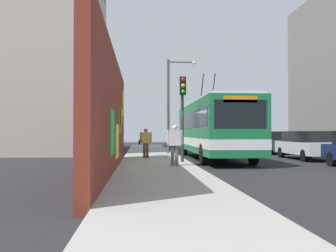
{
  "coord_description": "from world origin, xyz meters",
  "views": [
    {
      "loc": [
        -17.71,
        2.33,
        1.51
      ],
      "look_at": [
        2.28,
        0.81,
        1.86
      ],
      "focal_mm": 39.96,
      "sensor_mm": 36.0,
      "label": 1
    }
  ],
  "objects": [
    {
      "name": "city_bus",
      "position": [
        3.11,
        -1.8,
        1.81
      ],
      "size": [
        11.61,
        2.63,
        5.03
      ],
      "color": "#19723F",
      "rests_on": "ground_plane"
    },
    {
      "name": "pedestrian_at_curb",
      "position": [
        -2.51,
        0.9,
        1.13
      ],
      "size": [
        0.22,
        0.67,
        1.66
      ],
      "color": "#595960",
      "rests_on": "sidewalk_slab"
    },
    {
      "name": "parked_car_black",
      "position": [
        14.21,
        -7.0,
        0.83
      ],
      "size": [
        4.2,
        1.85,
        1.58
      ],
      "color": "black",
      "rests_on": "ground_plane"
    },
    {
      "name": "parked_car_dark_gray",
      "position": [
        8.83,
        -7.0,
        0.83
      ],
      "size": [
        4.73,
        1.78,
        1.58
      ],
      "color": "#38383D",
      "rests_on": "ground_plane"
    },
    {
      "name": "parked_car_white",
      "position": [
        2.54,
        -7.0,
        0.84
      ],
      "size": [
        4.77,
        1.94,
        1.58
      ],
      "color": "white",
      "rests_on": "ground_plane"
    },
    {
      "name": "graffiti_wall",
      "position": [
        -4.03,
        3.35,
        2.14
      ],
      "size": [
        13.9,
        0.32,
        4.29
      ],
      "color": "maroon",
      "rests_on": "ground_plane"
    },
    {
      "name": "sidewalk_slab",
      "position": [
        0.0,
        1.6,
        0.07
      ],
      "size": [
        48.0,
        3.2,
        0.15
      ],
      "primitive_type": "cube",
      "color": "#9E9B93",
      "rests_on": "ground_plane"
    },
    {
      "name": "traffic_light",
      "position": [
        -0.58,
        0.35,
        2.82
      ],
      "size": [
        0.49,
        0.28,
        3.95
      ],
      "color": "#2D382D",
      "rests_on": "sidewalk_slab"
    },
    {
      "name": "building_far_left",
      "position": [
        11.66,
        9.2,
        10.24
      ],
      "size": [
        12.98,
        7.37,
        20.47
      ],
      "color": "#B2A899",
      "rests_on": "ground_plane"
    },
    {
      "name": "street_lamp",
      "position": [
        6.81,
        0.21,
        3.74
      ],
      "size": [
        0.44,
        1.95,
        6.18
      ],
      "color": "#4C4C51",
      "rests_on": "sidewalk_slab"
    },
    {
      "name": "curbside_puddle",
      "position": [
        -0.45,
        -0.6,
        0.0
      ],
      "size": [
        1.27,
        1.27,
        0.0
      ],
      "primitive_type": "cylinder",
      "color": "black",
      "rests_on": "ground_plane"
    },
    {
      "name": "pedestrian_midblock",
      "position": [
        2.3,
        2.0,
        1.06
      ],
      "size": [
        0.22,
        0.72,
        1.58
      ],
      "color": "#3F3326",
      "rests_on": "sidewalk_slab"
    },
    {
      "name": "ground_plane",
      "position": [
        0.0,
        0.0,
        0.0
      ],
      "size": [
        80.0,
        80.0,
        0.0
      ],
      "primitive_type": "plane",
      "color": "#232326"
    }
  ]
}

